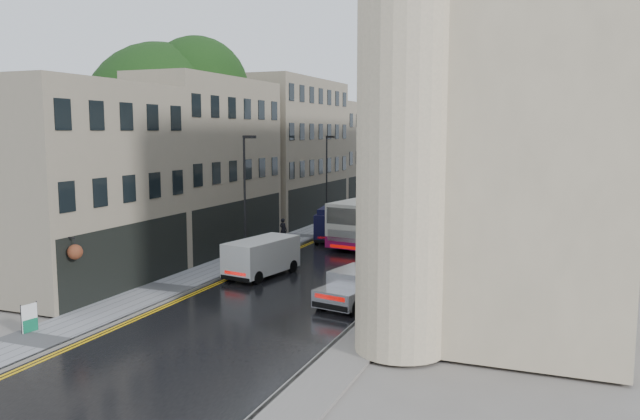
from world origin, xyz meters
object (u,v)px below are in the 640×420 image
Objects in this scene: white_van at (230,260)px; navy_van at (317,226)px; silver_hatchback at (321,290)px; estate_sign at (29,318)px; white_lorry at (423,201)px; tree_far at (257,149)px; tree_near at (161,144)px; lamp_post_near at (245,201)px; cream_bus at (345,223)px; lamp_post_far at (327,181)px; pedestrian at (283,230)px.

navy_van is (0.23, 11.65, 0.20)m from white_van.
estate_sign is (-9.07, -7.37, -0.16)m from silver_hatchback.
white_lorry is at bearing 87.11° from estate_sign.
tree_far is 11.57× the size of estate_sign.
tree_near reaches higher than tree_far.
navy_van is (-5.24, -10.20, -0.90)m from white_lorry.
silver_hatchback is at bearing -37.26° from lamp_post_near.
white_van is (-2.42, -11.39, -0.55)m from cream_bus.
estate_sign is (-1.85, -13.88, -3.13)m from lamp_post_near.
lamp_post_far is (-7.24, -3.03, 1.58)m from white_lorry.
pedestrian is (-4.37, -0.56, -0.66)m from cream_bus.
tree_far is 14.00m from cream_bus.
white_van is 0.62× the size of lamp_post_near.
navy_van is (-6.13, 14.84, 0.43)m from silver_hatchback.
silver_hatchback is (0.89, -25.04, -1.33)m from white_lorry.
white_van is at bearing 86.92° from estate_sign.
tree_far is at bearing -173.75° from white_lorry.
white_van is 0.63× the size of lamp_post_far.
tree_far is 30.79m from estate_sign.
tree_far is 1.53× the size of white_lorry.
lamp_post_near is 14.35m from estate_sign.
tree_near is 13.02m from tree_far.
white_lorry is 8.00m from lamp_post_far.
tree_far is at bearing 119.71° from lamp_post_near.
lamp_post_near is (-0.85, 3.32, 2.74)m from white_van.
lamp_post_near is at bearing -20.64° from tree_near.
tree_near is 1.11× the size of tree_far.
tree_near is 11.78m from navy_van.
lamp_post_near is at bearing -65.10° from tree_far.
cream_bus is 1.42× the size of white_lorry.
pedestrian is 0.22× the size of lamp_post_near.
lamp_post_near reaches higher than silver_hatchback.
pedestrian is 8.11m from lamp_post_near.
pedestrian is (-1.94, 10.83, -0.11)m from white_van.
tree_far is 17.69m from lamp_post_near.
white_lorry reaches higher than estate_sign.
estate_sign is at bearing -70.84° from tree_near.
cream_bus is 1.60× the size of lamp_post_far.
tree_far is at bearing 135.14° from silver_hatchback.
navy_van is at bearing 31.81° from tree_near.
white_lorry is 1.79× the size of white_van.
tree_near reaches higher than cream_bus.
white_van is at bearing -70.82° from lamp_post_near.
lamp_post_near reaches higher than white_van.
tree_far is at bearing 127.70° from navy_van.
silver_hatchback is at bearing -16.78° from white_van.
silver_hatchback is 2.60× the size of pedestrian.
tree_far is 1.70× the size of lamp_post_near.
tree_far is 2.58× the size of navy_van.
lamp_post_far reaches higher than estate_sign.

